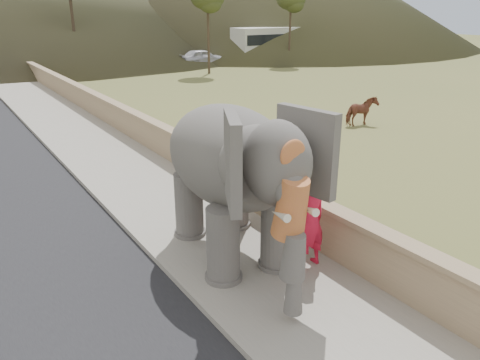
{
  "coord_description": "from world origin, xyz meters",
  "views": [
    {
      "loc": [
        -4.67,
        -3.72,
        5.01
      ],
      "look_at": [
        0.2,
        3.69,
        1.7
      ],
      "focal_mm": 35.0,
      "sensor_mm": 36.0,
      "label": 1
    }
  ],
  "objects": [
    {
      "name": "bus_orange",
      "position": [
        33.23,
        33.0,
        1.55
      ],
      "size": [
        11.26,
        4.18,
        3.1
      ],
      "primitive_type": "cube",
      "rotation": [
        0.0,
        0.0,
        1.73
      ],
      "color": "orange",
      "rests_on": "ground"
    },
    {
      "name": "parapet",
      "position": [
        1.65,
        10.0,
        0.55
      ],
      "size": [
        0.3,
        120.0,
        1.1
      ],
      "primitive_type": "cube",
      "color": "tan",
      "rests_on": "ground"
    },
    {
      "name": "trees",
      "position": [
        -0.06,
        29.23,
        4.01
      ],
      "size": [
        42.27,
        44.66,
        9.14
      ],
      "color": "#473828",
      "rests_on": "ground"
    },
    {
      "name": "cow",
      "position": [
        11.02,
        10.36,
        0.63
      ],
      "size": [
        1.51,
        0.73,
        1.26
      ],
      "primitive_type": "imported",
      "rotation": [
        0.0,
        0.0,
        1.53
      ],
      "color": "brown",
      "rests_on": "ground"
    },
    {
      "name": "bus_white",
      "position": [
        24.85,
        33.26,
        1.55
      ],
      "size": [
        11.01,
        2.57,
        3.1
      ],
      "primitive_type": "cube",
      "rotation": [
        0.0,
        0.0,
        1.58
      ],
      "color": "beige",
      "rests_on": "ground"
    },
    {
      "name": "distant_car",
      "position": [
        15.92,
        33.63,
        0.72
      ],
      "size": [
        4.26,
        1.79,
        1.44
      ],
      "primitive_type": "imported",
      "rotation": [
        0.0,
        0.0,
        1.55
      ],
      "color": "#B9B8BF",
      "rests_on": "ground"
    },
    {
      "name": "elephant_and_man",
      "position": [
        0.02,
        3.74,
        1.76
      ],
      "size": [
        2.93,
        4.78,
        3.25
      ],
      "color": "#67625D",
      "rests_on": "ground"
    },
    {
      "name": "walkway",
      "position": [
        0.0,
        10.0,
        0.07
      ],
      "size": [
        3.0,
        120.0,
        0.15
      ],
      "primitive_type": "cube",
      "color": "#9E9687",
      "rests_on": "ground"
    },
    {
      "name": "ground",
      "position": [
        0.0,
        0.0,
        0.0
      ],
      "size": [
        160.0,
        160.0,
        0.0
      ],
      "primitive_type": "plane",
      "color": "olive",
      "rests_on": "ground"
    }
  ]
}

